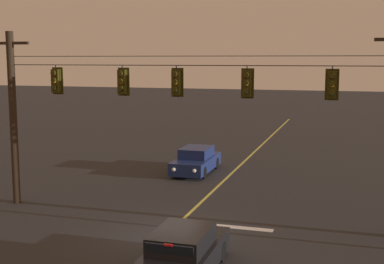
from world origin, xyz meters
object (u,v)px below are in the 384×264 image
Objects in this scene: traffic_light_centre at (176,82)px; car_oncoming_lead at (196,161)px; traffic_light_right_inner at (247,83)px; traffic_light_rightmost at (332,85)px; traffic_light_leftmost at (56,81)px; traffic_light_left_inner at (122,82)px; car_waiting_near_lane at (183,254)px.

traffic_light_centre is 9.63m from car_oncoming_lead.
traffic_light_right_inner and traffic_light_rightmost have the same top height.
traffic_light_rightmost is at bearing 0.00° from traffic_light_leftmost.
traffic_light_left_inner and traffic_light_rightmost have the same top height.
car_waiting_near_lane is at bearing -98.25° from traffic_light_right_inner.
traffic_light_left_inner is 1.00× the size of traffic_light_rightmost.
traffic_light_leftmost is 0.28× the size of car_waiting_near_lane.
traffic_light_leftmost is 0.28× the size of car_oncoming_lead.
traffic_light_rightmost is 8.07m from car_waiting_near_lane.
traffic_light_left_inner is 2.26m from traffic_light_centre.
traffic_light_right_inner is 7.15m from car_waiting_near_lane.
car_waiting_near_lane is at bearing -69.70° from traffic_light_centre.
car_waiting_near_lane is (-3.82, -5.34, -4.69)m from traffic_light_rightmost.
car_waiting_near_lane is at bearing -51.58° from traffic_light_left_inner.
traffic_light_rightmost reaches higher than car_waiting_near_lane.
car_oncoming_lead is (0.63, 8.25, -4.69)m from traffic_light_left_inner.
car_waiting_near_lane and car_oncoming_lead have the same top height.
traffic_light_rightmost is at bearing 0.00° from traffic_light_left_inner.
traffic_light_centre is at bearing 180.00° from traffic_light_right_inner.
traffic_light_left_inner is 8.05m from traffic_light_rightmost.
traffic_light_right_inner is 1.00× the size of traffic_light_rightmost.
traffic_light_right_inner is 10.46m from car_oncoming_lead.
traffic_light_centre is 0.28× the size of car_oncoming_lead.
traffic_light_right_inner is at bearing 0.00° from traffic_light_left_inner.
car_waiting_near_lane is (4.23, -5.34, -4.69)m from traffic_light_left_inner.
traffic_light_left_inner is at bearing 180.00° from traffic_light_rightmost.
car_oncoming_lead is at bearing 66.38° from traffic_light_leftmost.
car_oncoming_lead is (-4.38, 8.25, -4.69)m from traffic_light_right_inner.
traffic_light_leftmost and traffic_light_centre have the same top height.
traffic_light_centre is at bearing 180.00° from traffic_light_rightmost.
traffic_light_right_inner is 3.04m from traffic_light_rightmost.
car_oncoming_lead is (-3.61, 13.59, -0.00)m from car_waiting_near_lane.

